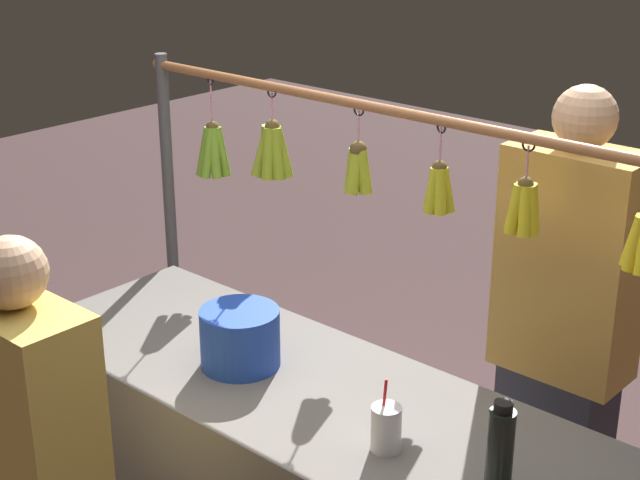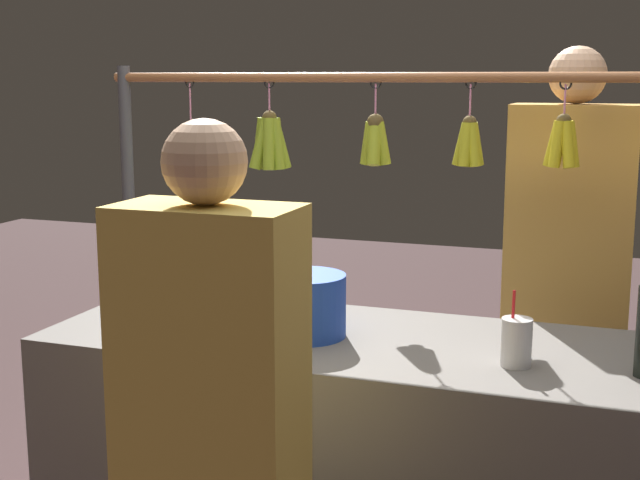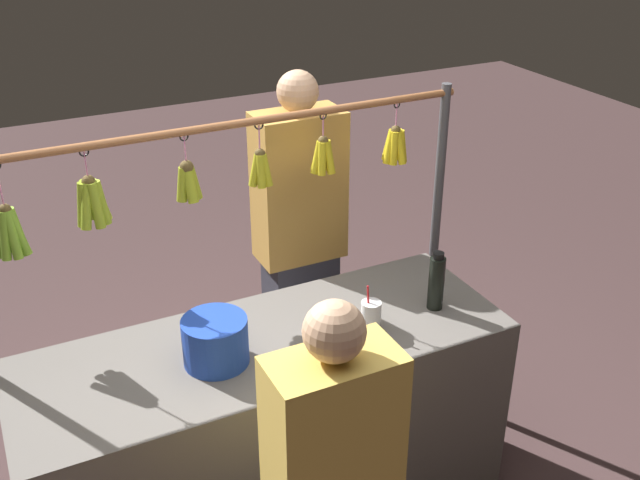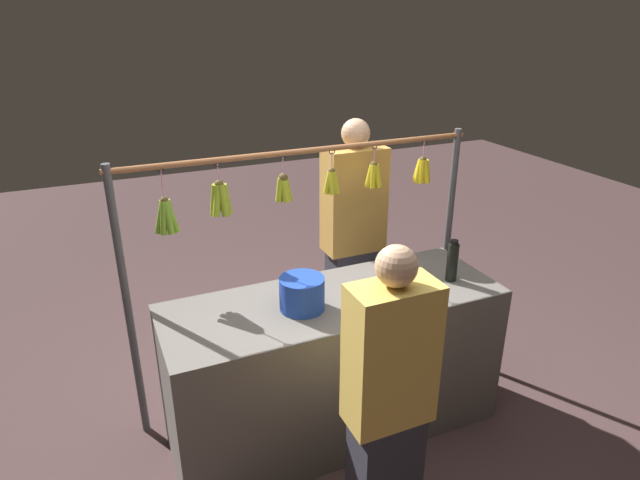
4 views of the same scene
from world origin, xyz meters
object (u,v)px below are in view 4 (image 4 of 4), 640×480
object	(u,v)px
water_bottle	(452,261)
drink_cup	(407,282)
blue_bucket	(302,294)
vendor_person	(353,244)
customer_person	(388,412)

from	to	relation	value
water_bottle	drink_cup	distance (m)	0.32
blue_bucket	drink_cup	size ratio (longest dim) A/B	1.22
blue_bucket	vendor_person	size ratio (longest dim) A/B	0.14
blue_bucket	customer_person	bearing A→B (deg)	96.38
blue_bucket	drink_cup	distance (m)	0.61
water_bottle	vendor_person	distance (m)	0.83
water_bottle	customer_person	size ratio (longest dim) A/B	0.16
water_bottle	customer_person	xyz separation A→B (m)	(0.84, 0.72, -0.24)
water_bottle	blue_bucket	xyz separation A→B (m)	(0.92, -0.04, -0.03)
water_bottle	blue_bucket	bearing A→B (deg)	-2.66
blue_bucket	drink_cup	xyz separation A→B (m)	(-0.61, 0.07, -0.03)
water_bottle	customer_person	world-z (taller)	customer_person
customer_person	drink_cup	bearing A→B (deg)	-126.92
blue_bucket	customer_person	distance (m)	0.80
vendor_person	customer_person	world-z (taller)	vendor_person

